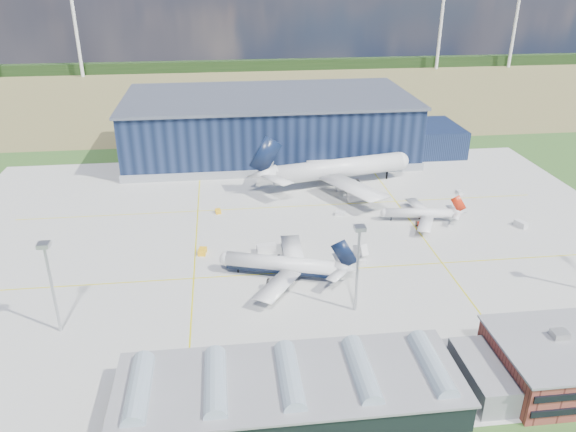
{
  "coord_description": "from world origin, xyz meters",
  "views": [
    {
      "loc": [
        -20.4,
        -143.19,
        78.76
      ],
      "look_at": [
        -1.77,
        10.31,
        7.85
      ],
      "focal_mm": 35.0,
      "sensor_mm": 36.0,
      "label": 1
    }
  ],
  "objects_px": {
    "airliner_red": "(419,209)",
    "gse_tug_a": "(202,251)",
    "gse_tug_c": "(218,211)",
    "airliner_widebody": "(339,159)",
    "gse_tug_b": "(324,268)",
    "gse_cart_a": "(459,192)",
    "light_mast_west": "(49,273)",
    "car_b": "(503,345)",
    "airliner_navy": "(281,257)",
    "hangar": "(275,128)",
    "light_mast_center": "(358,255)",
    "gse_van_a": "(266,248)",
    "gse_van_b": "(521,224)",
    "gse_cart_b": "(340,213)",
    "airstair": "(361,253)"
  },
  "relations": [
    {
      "from": "gse_van_a",
      "to": "gse_cart_b",
      "type": "bearing_deg",
      "value": -56.39
    },
    {
      "from": "light_mast_west",
      "to": "car_b",
      "type": "xyz_separation_m",
      "value": [
        99.53,
        -18.0,
        -14.9
      ]
    },
    {
      "from": "airliner_navy",
      "to": "gse_van_a",
      "type": "height_order",
      "value": "airliner_navy"
    },
    {
      "from": "light_mast_center",
      "to": "car_b",
      "type": "relative_size",
      "value": 7.18
    },
    {
      "from": "airliner_navy",
      "to": "hangar",
      "type": "bearing_deg",
      "value": -77.08
    },
    {
      "from": "light_mast_west",
      "to": "gse_van_b",
      "type": "relative_size",
      "value": 5.27
    },
    {
      "from": "airliner_red",
      "to": "hangar",
      "type": "bearing_deg",
      "value": -53.41
    },
    {
      "from": "hangar",
      "to": "gse_van_a",
      "type": "bearing_deg",
      "value": -97.38
    },
    {
      "from": "gse_van_a",
      "to": "car_b",
      "type": "height_order",
      "value": "gse_van_a"
    },
    {
      "from": "hangar",
      "to": "light_mast_west",
      "type": "relative_size",
      "value": 6.3
    },
    {
      "from": "light_mast_west",
      "to": "airstair",
      "type": "xyz_separation_m",
      "value": [
        77.54,
        25.68,
        -13.78
      ]
    },
    {
      "from": "airstair",
      "to": "hangar",
      "type": "bearing_deg",
      "value": 83.69
    },
    {
      "from": "gse_tug_a",
      "to": "airliner_navy",
      "type": "bearing_deg",
      "value": -27.36
    },
    {
      "from": "gse_tug_c",
      "to": "airliner_widebody",
      "type": "bearing_deg",
      "value": 14.78
    },
    {
      "from": "hangar",
      "to": "light_mast_west",
      "type": "distance_m",
      "value": 139.77
    },
    {
      "from": "light_mast_west",
      "to": "airliner_widebody",
      "type": "xyz_separation_m",
      "value": [
        82.85,
        82.95,
        -4.72
      ]
    },
    {
      "from": "light_mast_west",
      "to": "airstair",
      "type": "relative_size",
      "value": 4.46
    },
    {
      "from": "gse_cart_a",
      "to": "airliner_widebody",
      "type": "bearing_deg",
      "value": 156.49
    },
    {
      "from": "light_mast_center",
      "to": "airliner_widebody",
      "type": "relative_size",
      "value": 0.35
    },
    {
      "from": "gse_tug_b",
      "to": "car_b",
      "type": "distance_m",
      "value": 50.91
    },
    {
      "from": "gse_tug_b",
      "to": "gse_cart_b",
      "type": "distance_m",
      "value": 37.46
    },
    {
      "from": "gse_cart_a",
      "to": "airstair",
      "type": "height_order",
      "value": "airstair"
    },
    {
      "from": "airliner_navy",
      "to": "gse_tug_a",
      "type": "height_order",
      "value": "airliner_navy"
    },
    {
      "from": "gse_tug_b",
      "to": "airliner_widebody",
      "type": "bearing_deg",
      "value": 110.42
    },
    {
      "from": "hangar",
      "to": "gse_cart_b",
      "type": "bearing_deg",
      "value": -77.66
    },
    {
      "from": "light_mast_west",
      "to": "gse_tug_b",
      "type": "xyz_separation_m",
      "value": [
        65.98,
        20.29,
        -14.79
      ]
    },
    {
      "from": "airliner_widebody",
      "to": "hangar",
      "type": "bearing_deg",
      "value": 103.74
    },
    {
      "from": "airliner_red",
      "to": "car_b",
      "type": "distance_m",
      "value": 66.15
    },
    {
      "from": "light_mast_west",
      "to": "gse_tug_a",
      "type": "relative_size",
      "value": 6.26
    },
    {
      "from": "gse_cart_a",
      "to": "gse_cart_b",
      "type": "height_order",
      "value": "gse_cart_b"
    },
    {
      "from": "airliner_navy",
      "to": "gse_van_b",
      "type": "relative_size",
      "value": 8.84
    },
    {
      "from": "airliner_red",
      "to": "gse_tug_a",
      "type": "height_order",
      "value": "airliner_red"
    },
    {
      "from": "gse_van_b",
      "to": "gse_cart_b",
      "type": "height_order",
      "value": "gse_van_b"
    },
    {
      "from": "airliner_navy",
      "to": "airstair",
      "type": "distance_m",
      "value": 25.56
    },
    {
      "from": "light_mast_center",
      "to": "gse_tug_c",
      "type": "relative_size",
      "value": 8.19
    },
    {
      "from": "gse_tug_a",
      "to": "gse_van_b",
      "type": "xyz_separation_m",
      "value": [
        101.76,
        6.02,
        0.23
      ]
    },
    {
      "from": "light_mast_center",
      "to": "airliner_navy",
      "type": "height_order",
      "value": "light_mast_center"
    },
    {
      "from": "gse_cart_a",
      "to": "hangar",
      "type": "bearing_deg",
      "value": 132.63
    },
    {
      "from": "hangar",
      "to": "light_mast_center",
      "type": "height_order",
      "value": "hangar"
    },
    {
      "from": "light_mast_west",
      "to": "airstair",
      "type": "distance_m",
      "value": 82.83
    },
    {
      "from": "light_mast_center",
      "to": "gse_tug_b",
      "type": "distance_m",
      "value": 25.43
    },
    {
      "from": "gse_tug_b",
      "to": "gse_tug_c",
      "type": "height_order",
      "value": "gse_tug_b"
    },
    {
      "from": "airstair",
      "to": "gse_cart_a",
      "type": "bearing_deg",
      "value": 27.6
    },
    {
      "from": "gse_van_a",
      "to": "gse_van_b",
      "type": "height_order",
      "value": "gse_van_a"
    },
    {
      "from": "gse_tug_c",
      "to": "light_mast_center",
      "type": "bearing_deg",
      "value": -71.25
    },
    {
      "from": "gse_tug_a",
      "to": "light_mast_center",
      "type": "bearing_deg",
      "value": -32.7
    },
    {
      "from": "airliner_navy",
      "to": "gse_cart_a",
      "type": "distance_m",
      "value": 88.59
    },
    {
      "from": "hangar",
      "to": "airliner_navy",
      "type": "height_order",
      "value": "hangar"
    },
    {
      "from": "light_mast_center",
      "to": "gse_van_b",
      "type": "relative_size",
      "value": 5.27
    },
    {
      "from": "gse_tug_b",
      "to": "car_b",
      "type": "xyz_separation_m",
      "value": [
        33.55,
        -38.29,
        -0.12
      ]
    }
  ]
}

